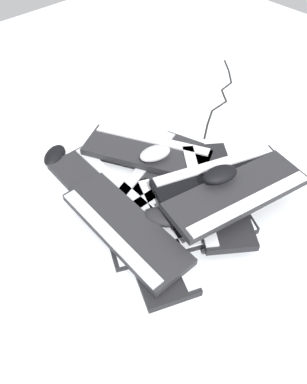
# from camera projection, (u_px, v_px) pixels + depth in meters

# --- Properties ---
(ground_plane) EXTENTS (3.20, 3.20, 0.00)m
(ground_plane) POSITION_uv_depth(u_px,v_px,m) (169.00, 200.00, 1.22)
(ground_plane) COLOR silver
(keyboard_0) EXTENTS (0.32, 0.46, 0.03)m
(keyboard_0) POSITION_uv_depth(u_px,v_px,m) (182.00, 231.00, 1.12)
(keyboard_0) COLOR black
(keyboard_0) RESTS_ON ground
(keyboard_1) EXTENTS (0.16, 0.44, 0.03)m
(keyboard_1) POSITION_uv_depth(u_px,v_px,m) (187.00, 191.00, 1.23)
(keyboard_1) COLOR black
(keyboard_1) RESTS_ON ground
(keyboard_2) EXTENTS (0.28, 0.46, 0.03)m
(keyboard_2) POSITION_uv_depth(u_px,v_px,m) (157.00, 175.00, 1.27)
(keyboard_2) COLOR #232326
(keyboard_2) RESTS_ON ground
(keyboard_3) EXTENTS (0.45, 0.17, 0.03)m
(keyboard_3) POSITION_uv_depth(u_px,v_px,m) (102.00, 191.00, 1.23)
(keyboard_3) COLOR #232326
(keyboard_3) RESTS_ON ground
(keyboard_4) EXTENTS (0.46, 0.31, 0.03)m
(keyboard_4) POSITION_uv_depth(u_px,v_px,m) (149.00, 236.00, 1.10)
(keyboard_4) COLOR black
(keyboard_4) RESTS_ON ground
(keyboard_5) EXTENTS (0.44, 0.39, 0.03)m
(keyboard_5) POSITION_uv_depth(u_px,v_px,m) (215.00, 192.00, 1.18)
(keyboard_5) COLOR black
(keyboard_5) RESTS_ON keyboard_1
(keyboard_6) EXTENTS (0.46, 0.34, 0.03)m
(keyboard_6) POSITION_uv_depth(u_px,v_px,m) (147.00, 152.00, 1.31)
(keyboard_6) COLOR #232326
(keyboard_6) RESTS_ON keyboard_2
(keyboard_7) EXTENTS (0.44, 0.16, 0.03)m
(keyboard_7) POSITION_uv_depth(u_px,v_px,m) (124.00, 228.00, 1.09)
(keyboard_7) COLOR #232326
(keyboard_7) RESTS_ON keyboard_4
(keyboard_8) EXTENTS (0.30, 0.46, 0.03)m
(keyboard_8) POSITION_uv_depth(u_px,v_px,m) (222.00, 179.00, 1.18)
(keyboard_8) COLOR black
(keyboard_8) RESTS_ON keyboard_5
(keyboard_9) EXTENTS (0.24, 0.46, 0.03)m
(keyboard_9) POSITION_uv_depth(u_px,v_px,m) (238.00, 194.00, 1.10)
(keyboard_9) COLOR #232326
(keyboard_9) RESTS_ON keyboard_8
(mouse_0) EXTENTS (0.12, 0.13, 0.04)m
(mouse_0) POSITION_uv_depth(u_px,v_px,m) (55.00, 155.00, 1.33)
(mouse_0) COLOR black
(mouse_0) RESTS_ON ground
(mouse_1) EXTENTS (0.09, 0.12, 0.04)m
(mouse_1) POSITION_uv_depth(u_px,v_px,m) (155.00, 153.00, 1.25)
(mouse_1) COLOR #B7B7BC
(mouse_1) RESTS_ON keyboard_6
(mouse_2) EXTENTS (0.09, 0.12, 0.04)m
(mouse_2) POSITION_uv_depth(u_px,v_px,m) (220.00, 174.00, 1.10)
(mouse_2) COLOR black
(mouse_2) RESTS_ON keyboard_9
(mouse_3) EXTENTS (0.13, 0.11, 0.04)m
(mouse_3) POSITION_uv_depth(u_px,v_px,m) (162.00, 217.00, 1.11)
(mouse_3) COLOR black
(mouse_3) RESTS_ON keyboard_0
(cable_0) EXTENTS (0.33, 0.52, 0.01)m
(cable_0) POSITION_uv_depth(u_px,v_px,m) (221.00, 95.00, 1.62)
(cable_0) COLOR black
(cable_0) RESTS_ON ground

